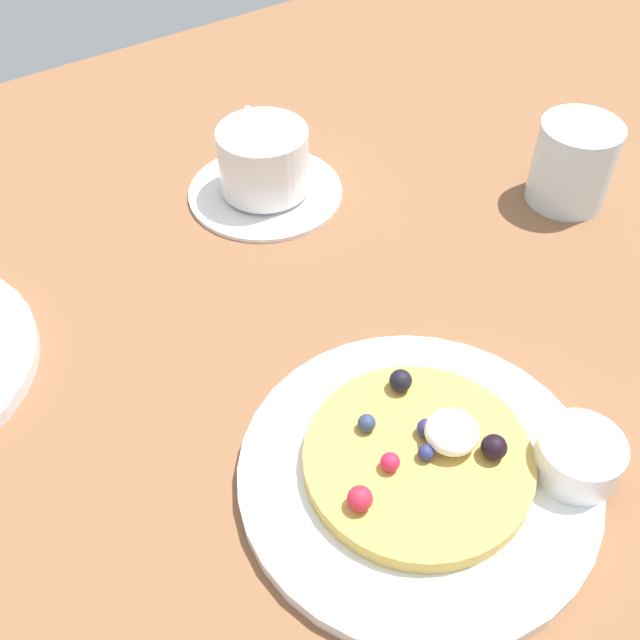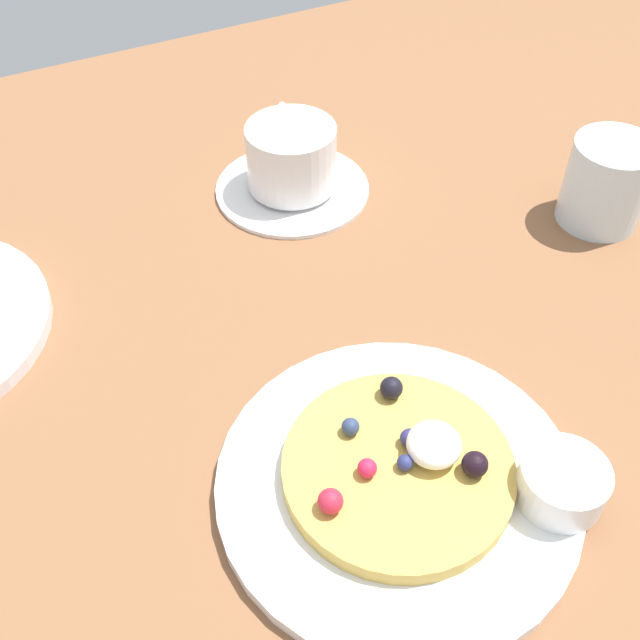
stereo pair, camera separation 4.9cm
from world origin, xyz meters
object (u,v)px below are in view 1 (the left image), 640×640
Objects in this scene: pancake_plate at (418,474)px; coffee_saucer at (265,190)px; syrup_ramekin at (578,456)px; water_glass at (573,163)px; coffee_cup at (263,158)px.

pancake_plate is 1.64× the size of coffee_saucer.
syrup_ramekin is 32.23cm from water_glass.
syrup_ramekin is at bearing -33.81° from pancake_plate.
coffee_cup reaches higher than pancake_plate.
water_glass is (23.68, -16.81, -0.05)cm from coffee_cup.
syrup_ramekin reaches higher than coffee_saucer.
coffee_cup is (7.97, 33.57, 3.47)cm from pancake_plate.
coffee_saucer is at bearing 76.66° from pancake_plate.
water_glass is at bearing 27.91° from pancake_plate.
pancake_plate is at bearing 146.19° from syrup_ramekin.
pancake_plate is at bearing -152.09° from water_glass.
syrup_ramekin reaches higher than pancake_plate.
coffee_saucer is (-0.74, 39.23, -2.31)cm from syrup_ramekin.
syrup_ramekin is 0.39× the size of coffee_saucer.
coffee_cup is (-0.70, 39.37, 1.32)cm from syrup_ramekin.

